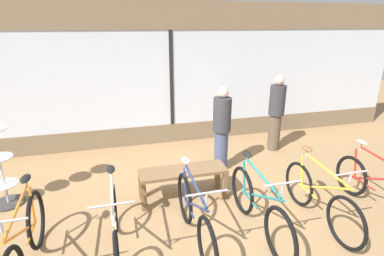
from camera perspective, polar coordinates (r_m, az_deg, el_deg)
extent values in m
plane|color=#99754C|center=(4.55, 5.16, -17.52)|extent=(24.00, 24.00, 0.00)
cube|color=#7A664C|center=(7.27, -3.74, -0.85)|extent=(12.00, 0.08, 0.45)
cube|color=silver|center=(6.93, -3.98, 9.29)|extent=(12.00, 0.04, 2.15)
cube|color=#7A664C|center=(6.83, -4.26, 20.72)|extent=(12.00, 0.08, 0.60)
cube|color=black|center=(6.91, -3.93, 9.25)|extent=(0.08, 0.02, 2.15)
torus|color=black|center=(4.44, -27.56, -15.22)|extent=(0.05, 0.74, 0.74)
cylinder|color=orange|center=(3.86, -29.77, -16.83)|extent=(0.03, 0.98, 0.51)
cylinder|color=orange|center=(4.28, -28.16, -12.83)|extent=(0.03, 0.11, 0.49)
cylinder|color=orange|center=(3.74, -30.38, -13.10)|extent=(0.03, 0.91, 0.10)
cylinder|color=orange|center=(4.25, -28.19, -16.97)|extent=(0.03, 0.47, 0.03)
cylinder|color=#B2B2B7|center=(4.10, -28.96, -9.41)|extent=(0.02, 0.02, 0.14)
ellipsoid|color=black|center=(4.07, -29.14, -8.41)|extent=(0.11, 0.22, 0.06)
cylinder|color=#B2B2B7|center=(3.33, -32.55, -15.72)|extent=(0.02, 0.02, 0.12)
cylinder|color=#ADADB2|center=(3.30, -32.74, -14.85)|extent=(0.46, 0.02, 0.02)
torus|color=black|center=(4.39, -14.52, -14.48)|extent=(0.05, 0.66, 0.66)
cylinder|color=beige|center=(3.79, -14.61, -16.03)|extent=(0.03, 0.97, 0.51)
cylinder|color=beige|center=(4.23, -14.78, -12.06)|extent=(0.03, 0.11, 0.49)
cylinder|color=beige|center=(3.67, -14.99, -12.25)|extent=(0.03, 0.89, 0.10)
cylinder|color=beige|center=(4.19, -14.44, -16.22)|extent=(0.03, 0.47, 0.03)
cylinder|color=#B2B2B7|center=(4.04, -15.14, -8.59)|extent=(0.02, 0.02, 0.14)
ellipsoid|color=black|center=(4.01, -15.24, -7.57)|extent=(0.11, 0.22, 0.06)
cylinder|color=#B2B2B7|center=(3.24, -14.99, -14.85)|extent=(0.02, 0.02, 0.12)
cylinder|color=#ADADB2|center=(3.21, -15.09, -13.96)|extent=(0.46, 0.02, 0.02)
torus|color=black|center=(4.39, -1.39, -13.20)|extent=(0.05, 0.72, 0.72)
torus|color=black|center=(3.58, 2.97, -21.93)|extent=(0.05, 0.72, 0.72)
cylinder|color=navy|center=(3.81, 0.70, -14.56)|extent=(0.03, 0.99, 0.51)
cylinder|color=navy|center=(4.24, -1.28, -10.74)|extent=(0.03, 0.11, 0.49)
cylinder|color=navy|center=(3.68, 0.59, -10.76)|extent=(0.03, 0.91, 0.10)
cylinder|color=navy|center=(4.20, -0.58, -14.88)|extent=(0.03, 0.48, 0.03)
cylinder|color=#B2B2B7|center=(4.06, -1.18, -7.22)|extent=(0.02, 0.02, 0.14)
ellipsoid|color=#B2A893|center=(4.02, -1.18, -6.20)|extent=(0.11, 0.22, 0.06)
cylinder|color=#B2B2B7|center=(3.26, 2.82, -13.16)|extent=(0.02, 0.02, 0.12)
cylinder|color=#ADADB2|center=(3.23, 2.84, -12.27)|extent=(0.46, 0.02, 0.02)
torus|color=black|center=(4.65, 9.53, -11.57)|extent=(0.05, 0.72, 0.72)
torus|color=black|center=(3.88, 16.41, -19.17)|extent=(0.05, 0.72, 0.72)
cylinder|color=#1E7A7F|center=(4.09, 13.11, -12.56)|extent=(0.03, 1.01, 0.51)
cylinder|color=#1E7A7F|center=(4.50, 9.91, -9.19)|extent=(0.03, 0.11, 0.49)
cylinder|color=#1E7A7F|center=(3.98, 13.21, -8.97)|extent=(0.03, 0.93, 0.10)
cylinder|color=#1E7A7F|center=(4.46, 10.84, -13.08)|extent=(0.03, 0.49, 0.03)
cylinder|color=#B2B2B7|center=(4.33, 10.37, -5.82)|extent=(0.02, 0.02, 0.14)
ellipsoid|color=black|center=(4.30, 10.43, -4.85)|extent=(0.11, 0.22, 0.06)
cylinder|color=#B2B2B7|center=(3.58, 16.84, -10.92)|extent=(0.02, 0.02, 0.12)
cylinder|color=#ADADB2|center=(3.56, 16.94, -10.08)|extent=(0.46, 0.02, 0.02)
torus|color=black|center=(5.06, 19.64, -9.95)|extent=(0.05, 0.69, 0.69)
torus|color=black|center=(4.41, 27.22, -15.74)|extent=(0.05, 0.69, 0.69)
cylinder|color=gold|center=(4.58, 23.83, -10.34)|extent=(0.03, 0.95, 0.51)
cylinder|color=gold|center=(4.93, 20.22, -7.71)|extent=(0.03, 0.11, 0.49)
cylinder|color=gold|center=(4.48, 24.06, -7.09)|extent=(0.03, 0.87, 0.10)
cylinder|color=gold|center=(4.91, 21.15, -11.13)|extent=(0.03, 0.46, 0.03)
cylinder|color=#B2B2B7|center=(4.77, 20.91, -4.58)|extent=(0.02, 0.02, 0.14)
ellipsoid|color=brown|center=(4.74, 21.03, -3.70)|extent=(0.11, 0.22, 0.06)
cylinder|color=#B2B2B7|center=(4.15, 27.96, -8.34)|extent=(0.02, 0.02, 0.12)
cylinder|color=#ADADB2|center=(4.13, 28.09, -7.59)|extent=(0.46, 0.02, 0.02)
torus|color=black|center=(5.69, 28.03, -7.99)|extent=(0.06, 0.67, 0.67)
cylinder|color=red|center=(5.24, 32.65, -8.21)|extent=(0.03, 1.01, 0.51)
cylinder|color=red|center=(5.56, 28.69, -5.95)|extent=(0.03, 0.11, 0.49)
cylinder|color=red|center=(5.54, 29.71, -9.03)|extent=(0.03, 0.49, 0.03)
cylinder|color=#B2B2B7|center=(5.43, 29.49, -3.14)|extent=(0.02, 0.02, 0.14)
ellipsoid|color=#B2A893|center=(5.40, 29.63, -2.35)|extent=(0.11, 0.22, 0.06)
cylinder|color=#333333|center=(5.74, -31.52, -12.05)|extent=(0.48, 0.48, 0.03)
cylinder|color=white|center=(5.58, -32.12, -9.05)|extent=(0.40, 0.40, 0.02)
cube|color=brown|center=(4.84, -1.72, -8.18)|extent=(1.40, 0.44, 0.05)
cube|color=brown|center=(4.72, -9.18, -12.82)|extent=(0.08, 0.08, 0.47)
cube|color=brown|center=(4.99, 6.33, -10.78)|extent=(0.08, 0.08, 0.47)
cube|color=brown|center=(5.03, -9.65, -10.69)|extent=(0.08, 0.08, 0.47)
cube|color=brown|center=(5.28, 4.90, -8.91)|extent=(0.08, 0.08, 0.47)
cylinder|color=#424C6B|center=(5.85, 5.54, -4.18)|extent=(0.35, 0.35, 0.80)
cylinder|color=#333338|center=(5.60, 5.77, 2.58)|extent=(0.46, 0.46, 0.64)
sphere|color=beige|center=(5.50, 5.92, 6.80)|extent=(0.21, 0.21, 0.21)
cylinder|color=brown|center=(6.98, 15.40, -0.76)|extent=(0.36, 0.36, 0.82)
cylinder|color=#333338|center=(6.78, 15.94, 5.11)|extent=(0.47, 0.47, 0.65)
sphere|color=beige|center=(6.69, 16.28, 8.70)|extent=(0.21, 0.21, 0.21)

